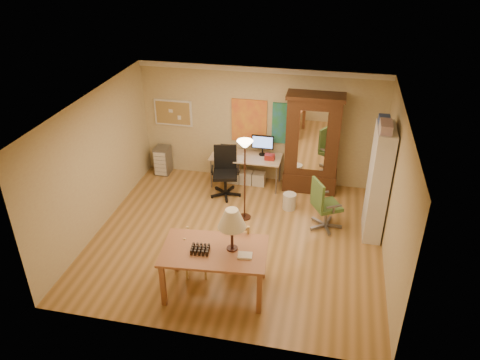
% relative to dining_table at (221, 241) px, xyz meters
% --- Properties ---
extents(floor, '(5.50, 5.50, 0.00)m').
position_rel_dining_table_xyz_m(floor, '(-0.06, 1.47, -1.00)').
color(floor, olive).
rests_on(floor, ground).
extents(crown_molding, '(5.50, 0.08, 0.12)m').
position_rel_dining_table_xyz_m(crown_molding, '(-0.06, 3.93, 1.64)').
color(crown_molding, white).
rests_on(crown_molding, floor).
extents(corkboard, '(0.90, 0.04, 0.62)m').
position_rel_dining_table_xyz_m(corkboard, '(-2.11, 3.94, 0.50)').
color(corkboard, '#9C8149').
rests_on(corkboard, floor).
extents(art_panel_left, '(0.80, 0.04, 1.00)m').
position_rel_dining_table_xyz_m(art_panel_left, '(-0.31, 3.94, 0.45)').
color(art_panel_left, yellow).
rests_on(art_panel_left, floor).
extents(art_panel_right, '(0.75, 0.04, 0.95)m').
position_rel_dining_table_xyz_m(art_panel_right, '(0.59, 3.94, 0.45)').
color(art_panel_right, teal).
rests_on(art_panel_right, floor).
extents(dining_table, '(1.76, 1.15, 1.57)m').
position_rel_dining_table_xyz_m(dining_table, '(0.00, 0.00, 0.00)').
color(dining_table, brown).
rests_on(dining_table, floor).
extents(ladder_chair_back, '(0.46, 0.44, 0.98)m').
position_rel_dining_table_xyz_m(ladder_chair_back, '(0.14, 0.66, -0.54)').
color(ladder_chair_back, tan).
rests_on(ladder_chair_back, floor).
extents(ladder_chair_left, '(0.44, 0.45, 0.85)m').
position_rel_dining_table_xyz_m(ladder_chair_left, '(-0.55, 0.33, -0.60)').
color(ladder_chair_left, tan).
rests_on(ladder_chair_left, floor).
extents(torchiere_lamp, '(0.32, 0.32, 1.75)m').
position_rel_dining_table_xyz_m(torchiere_lamp, '(-0.06, 2.20, 0.41)').
color(torchiere_lamp, '#41251A').
rests_on(torchiere_lamp, floor).
extents(computer_desk, '(1.60, 0.70, 1.21)m').
position_rel_dining_table_xyz_m(computer_desk, '(-0.28, 3.62, -0.55)').
color(computer_desk, tan).
rests_on(computer_desk, floor).
extents(office_chair_black, '(0.70, 0.70, 1.13)m').
position_rel_dining_table_xyz_m(office_chair_black, '(-0.67, 3.04, -0.69)').
color(office_chair_black, black).
rests_on(office_chair_black, floor).
extents(office_chair_green, '(0.68, 0.67, 1.09)m').
position_rel_dining_table_xyz_m(office_chair_green, '(1.56, 2.18, -0.70)').
color(office_chair_green, slate).
rests_on(office_chair_green, floor).
extents(drawer_cart, '(0.34, 0.41, 0.68)m').
position_rel_dining_table_xyz_m(drawer_cart, '(-2.39, 3.73, -0.66)').
color(drawer_cart, slate).
rests_on(drawer_cart, floor).
extents(armoire, '(1.23, 0.58, 2.26)m').
position_rel_dining_table_xyz_m(armoire, '(1.15, 3.71, -0.01)').
color(armoire, '#321A0D').
rests_on(armoire, floor).
extents(bookshelf, '(0.33, 0.89, 2.22)m').
position_rel_dining_table_xyz_m(bookshelf, '(2.48, 2.24, 0.11)').
color(bookshelf, white).
rests_on(bookshelf, floor).
extents(wastebin, '(0.28, 0.28, 0.35)m').
position_rel_dining_table_xyz_m(wastebin, '(0.80, 2.75, -0.82)').
color(wastebin, silver).
rests_on(wastebin, floor).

